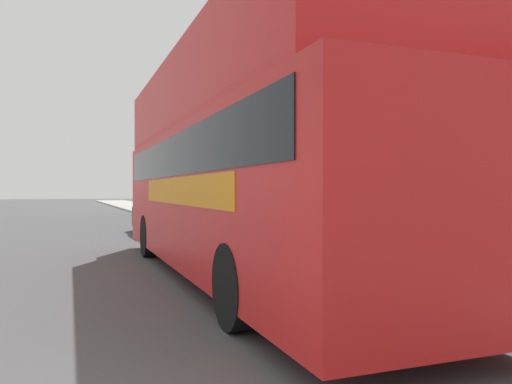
{
  "coord_description": "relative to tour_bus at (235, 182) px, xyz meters",
  "views": [
    {
      "loc": [
        0.65,
        -2.57,
        1.65
      ],
      "look_at": [
        4.56,
        7.37,
        1.6
      ],
      "focal_mm": 35.0,
      "sensor_mm": 36.0,
      "label": 1
    }
  ],
  "objects": [
    {
      "name": "lamp_post_nearest",
      "position": [
        2.27,
        -2.34,
        1.73
      ],
      "size": [
        0.35,
        0.35,
        4.94
      ],
      "color": "black",
      "rests_on": "sidewalk"
    },
    {
      "name": "ground_plane",
      "position": [
        -3.75,
        14.6,
        -1.8
      ],
      "size": [
        144.0,
        144.0,
        0.0
      ],
      "primitive_type": "plane",
      "color": "#4C4C4F"
    },
    {
      "name": "pedestrian_third",
      "position": [
        4.46,
        0.43,
        -0.71
      ],
      "size": [
        0.42,
        0.23,
        1.59
      ],
      "color": "#232328",
      "rests_on": "sidewalk"
    },
    {
      "name": "parked_car_ahead_of_bus",
      "position": [
        0.55,
        9.41,
        -1.1
      ],
      "size": [
        1.9,
        4.51,
        1.46
      ],
      "rotation": [
        0.0,
        0.0,
        0.01
      ],
      "color": "navy",
      "rests_on": "ground_plane"
    },
    {
      "name": "sidewalk",
      "position": [
        3.69,
        11.6,
        -1.73
      ],
      "size": [
        3.99,
        108.0,
        0.14
      ],
      "color": "#ADAAA3",
      "rests_on": "ground_plane"
    },
    {
      "name": "lamp_post_second",
      "position": [
        2.28,
        5.01,
        1.83
      ],
      "size": [
        0.35,
        0.35,
        5.11
      ],
      "color": "black",
      "rests_on": "sidewalk"
    },
    {
      "name": "pedestrian_second",
      "position": [
        3.28,
        -2.72,
        -0.63
      ],
      "size": [
        0.45,
        0.25,
        1.71
      ],
      "color": "#232328",
      "rests_on": "sidewalk"
    },
    {
      "name": "brick_terrace_rear",
      "position": [
        8.69,
        16.91,
        3.24
      ],
      "size": [
        6.0,
        20.71,
        10.08
      ],
      "color": "brown",
      "rests_on": "ground_plane"
    },
    {
      "name": "tour_bus",
      "position": [
        0.0,
        0.0,
        0.0
      ],
      "size": [
        2.73,
        11.45,
        4.12
      ],
      "rotation": [
        0.0,
        0.0,
        -0.02
      ],
      "color": "red",
      "rests_on": "ground_plane"
    }
  ]
}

